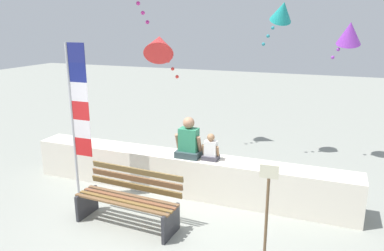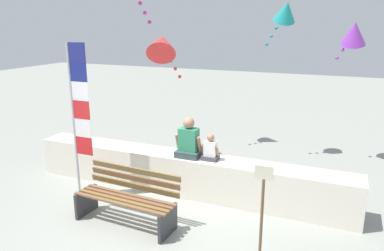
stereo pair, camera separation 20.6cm
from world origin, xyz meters
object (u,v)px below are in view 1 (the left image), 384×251
person_adult (189,141)px  kite_purple (349,33)px  sign_post (267,209)px  park_bench (129,199)px  kite_red (159,45)px  person_child (211,150)px  flag_banner (77,110)px  kite_teal (282,12)px

person_adult → kite_purple: size_ratio=0.84×
person_adult → sign_post: person_adult is taller
park_bench → kite_red: size_ratio=1.48×
person_adult → kite_purple: bearing=48.8°
person_adult → kite_red: (-1.34, 1.57, 1.66)m
sign_post → person_child: bearing=128.3°
person_adult → park_bench: bearing=-110.8°
person_adult → kite_purple: (2.64, 3.01, 1.92)m
kite_purple → kite_red: size_ratio=0.76×
flag_banner → kite_red: (0.48, 2.40, 1.03)m
person_child → flag_banner: flag_banner is taller
park_bench → flag_banner: (-1.31, 0.52, 1.27)m
person_child → person_adult: bearing=-180.0°
person_adult → flag_banner: bearing=-155.5°
kite_red → sign_post: 4.87m
kite_purple → sign_post: kite_purple is taller
person_adult → kite_red: kite_red is taller
sign_post → person_adult: bearing=136.3°
kite_teal → kite_red: bearing=-154.6°
kite_purple → park_bench: bearing=-125.8°
kite_purple → sign_post: bearing=-100.5°
person_child → kite_teal: bearing=74.9°
park_bench → kite_teal: 5.38m
kite_teal → sign_post: kite_teal is taller
sign_post → kite_teal: bearing=97.5°
park_bench → person_adult: size_ratio=2.30×
park_bench → person_adult: 1.58m
person_adult → sign_post: (1.77, -1.69, -0.21)m
kite_purple → sign_post: (-0.87, -4.70, -2.13)m
park_bench → flag_banner: flag_banner is taller
kite_red → sign_post: bearing=-46.4°
sign_post → flag_banner: bearing=166.6°
person_adult → sign_post: 2.45m
person_child → kite_red: size_ratio=0.42×
park_bench → kite_purple: 5.96m
person_adult → kite_teal: bearing=66.9°
person_adult → kite_red: bearing=130.4°
flag_banner → kite_red: 2.66m
flag_banner → kite_teal: (3.00, 3.59, 1.75)m
kite_purple → kite_teal: 1.55m
person_child → kite_teal: size_ratio=0.46×
kite_teal → kite_red: 2.87m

